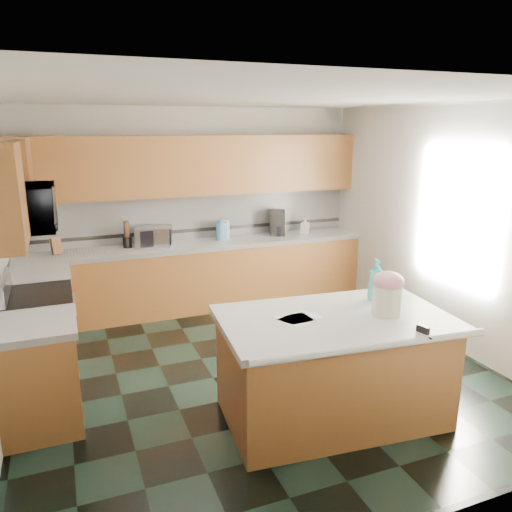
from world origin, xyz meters
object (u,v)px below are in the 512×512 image
treat_jar (387,300)px  coffee_maker (277,223)px  island_top (335,320)px  island_base (333,370)px  soap_bottle_island (376,280)px  knife_block (56,246)px  toaster_oven (154,236)px

treat_jar → coffee_maker: (0.42, 3.21, 0.05)m
island_top → coffee_maker: coffee_maker is taller
island_base → soap_bottle_island: 0.90m
island_base → knife_block: bearing=129.8°
island_top → soap_bottle_island: soap_bottle_island is taller
soap_bottle_island → island_base: bearing=-145.3°
soap_bottle_island → toaster_oven: size_ratio=0.86×
knife_block → toaster_oven: (1.19, 0.00, 0.03)m
island_base → treat_jar: 0.75m
island_top → toaster_oven: bearing=112.0°
soap_bottle_island → toaster_oven: 3.20m
treat_jar → soap_bottle_island: 0.36m
coffee_maker → soap_bottle_island: bearing=-74.9°
island_base → island_top: island_top is taller
island_top → treat_jar: (0.42, -0.11, 0.15)m
soap_bottle_island → coffee_maker: soap_bottle_island is taller
island_base → treat_jar: bearing=-9.5°
island_top → treat_jar: 0.46m
treat_jar → toaster_oven: toaster_oven is taller
island_base → soap_bottle_island: (0.55, 0.23, 0.68)m
island_top → knife_block: (-2.13, 3.07, 0.13)m
island_top → knife_block: size_ratio=9.50×
treat_jar → soap_bottle_island: soap_bottle_island is taller
toaster_oven → treat_jar: bearing=-46.8°
treat_jar → knife_block: 4.07m
knife_block → coffee_maker: (2.97, 0.03, 0.08)m
toaster_oven → knife_block: bearing=-159.9°
knife_block → coffee_maker: coffee_maker is taller
island_base → coffee_maker: (0.85, 3.10, 0.67)m
knife_block → toaster_oven: toaster_oven is taller
coffee_maker → island_base: bearing=-84.3°
island_top → coffee_maker: size_ratio=5.34×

